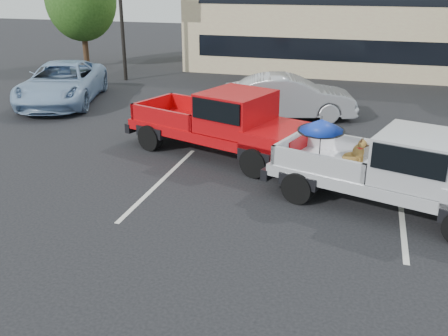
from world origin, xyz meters
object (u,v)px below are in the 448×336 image
(silver_sedan, at_px, (289,97))
(red_pickup, at_px, (231,121))
(blue_suv, at_px, (62,83))
(silver_pickup, at_px, (405,168))
(tree_left, at_px, (81,0))

(silver_sedan, bearing_deg, red_pickup, 153.99)
(blue_suv, bearing_deg, silver_pickup, -45.32)
(silver_sedan, xyz_separation_m, blue_suv, (-9.51, -0.24, 0.03))
(red_pickup, bearing_deg, blue_suv, 171.80)
(silver_sedan, bearing_deg, blue_suv, 76.88)
(red_pickup, bearing_deg, silver_pickup, -8.25)
(tree_left, relative_size, silver_pickup, 1.00)
(blue_suv, bearing_deg, silver_sedan, -16.18)
(silver_pickup, distance_m, silver_sedan, 8.12)
(tree_left, relative_size, silver_sedan, 1.23)
(silver_sedan, bearing_deg, silver_pickup, -167.06)
(silver_pickup, bearing_deg, tree_left, 155.85)
(silver_pickup, relative_size, blue_suv, 1.00)
(tree_left, relative_size, blue_suv, 1.00)
(silver_pickup, distance_m, blue_suv, 14.97)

